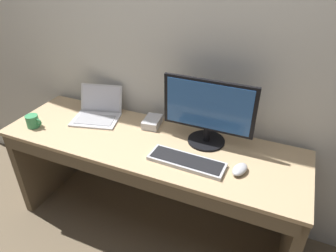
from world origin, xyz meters
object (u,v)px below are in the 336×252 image
at_px(laptop_silver, 98,111).
at_px(external_monitor, 208,112).
at_px(external_drive_box, 152,122).
at_px(computer_mouse, 240,169).
at_px(wired_keyboard, 186,161).
at_px(coffee_mug, 33,121).

distance_m(laptop_silver, external_monitor, 0.80).
relative_size(laptop_silver, external_drive_box, 2.34).
bearing_deg(computer_mouse, wired_keyboard, -157.10).
distance_m(external_monitor, computer_mouse, 0.37).
xyz_separation_m(wired_keyboard, external_drive_box, (-0.35, 0.29, 0.01)).
distance_m(wired_keyboard, computer_mouse, 0.29).
bearing_deg(external_drive_box, computer_mouse, -21.63).
xyz_separation_m(laptop_silver, coffee_mug, (-0.31, -0.29, -0.00)).
height_order(laptop_silver, computer_mouse, laptop_silver).
bearing_deg(external_monitor, laptop_silver, 179.27).
bearing_deg(laptop_silver, external_drive_box, 6.14).
xyz_separation_m(wired_keyboard, coffee_mug, (-1.06, -0.04, 0.03)).
bearing_deg(wired_keyboard, computer_mouse, 7.61).
distance_m(external_monitor, coffee_mug, 1.15).
bearing_deg(external_drive_box, wired_keyboard, -39.65).
relative_size(computer_mouse, coffee_mug, 1.01).
distance_m(external_monitor, external_drive_box, 0.43).
bearing_deg(computer_mouse, laptop_silver, -176.16).
bearing_deg(coffee_mug, laptop_silver, 42.21).
xyz_separation_m(external_monitor, computer_mouse, (0.25, -0.20, -0.19)).
xyz_separation_m(laptop_silver, computer_mouse, (1.04, -0.21, -0.03)).
height_order(laptop_silver, external_drive_box, laptop_silver).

